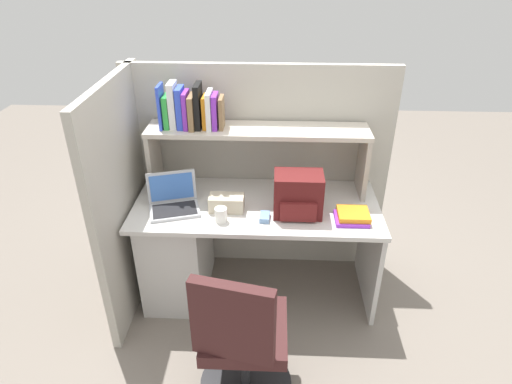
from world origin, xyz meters
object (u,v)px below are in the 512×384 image
object	(u,v)px
backpack	(298,195)
paper_cup	(221,215)
office_chair	(242,346)
laptop	(173,201)
tissue_box	(227,203)
computer_mouse	(265,217)

from	to	relation	value
backpack	paper_cup	xyz separation A→B (m)	(-0.47, -0.11, -0.09)
backpack	office_chair	world-z (taller)	backpack
laptop	tissue_box	world-z (taller)	laptop
backpack	paper_cup	distance (m)	0.49
laptop	computer_mouse	xyz separation A→B (m)	(0.59, -0.10, -0.03)
computer_mouse	office_chair	xyz separation A→B (m)	(-0.10, -0.69, -0.35)
laptop	tissue_box	size ratio (longest dim) A/B	1.67
computer_mouse	paper_cup	bearing A→B (deg)	-170.08
laptop	office_chair	xyz separation A→B (m)	(0.49, -0.80, -0.39)
computer_mouse	tissue_box	distance (m)	0.27
computer_mouse	paper_cup	world-z (taller)	paper_cup
tissue_box	backpack	bearing A→B (deg)	-2.68
laptop	office_chair	bearing A→B (deg)	-58.32
backpack	computer_mouse	world-z (taller)	backpack
tissue_box	computer_mouse	bearing A→B (deg)	-21.85
computer_mouse	tissue_box	world-z (taller)	tissue_box
paper_cup	tissue_box	world-z (taller)	tissue_box
backpack	tissue_box	distance (m)	0.46
laptop	backpack	world-z (taller)	backpack
laptop	tissue_box	bearing A→B (deg)	-0.30
computer_mouse	tissue_box	xyz separation A→B (m)	(-0.25, 0.10, 0.03)
computer_mouse	office_chair	world-z (taller)	office_chair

